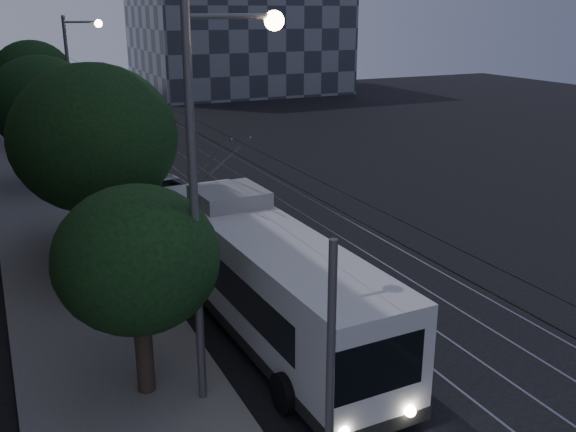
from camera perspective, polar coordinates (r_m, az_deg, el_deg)
The scene contains 18 objects.
ground at distance 22.35m, azimuth 3.11°, elevation -6.65°, with size 120.00×120.00×0.00m, color black.
sidewalk at distance 39.01m, azimuth -21.23°, elevation 3.02°, with size 5.00×90.00×0.15m, color slate.
tram_rails at distance 40.85m, azimuth -7.15°, elevation 4.64°, with size 4.52×90.00×0.02m.
overhead_wires at distance 38.59m, azimuth -18.05°, elevation 8.37°, with size 2.23×90.00×6.00m.
trolleybus at distance 19.07m, azimuth -2.12°, elevation -5.47°, with size 2.96×12.52×5.63m.
pickup_silver at distance 30.69m, azimuth -11.01°, elevation 1.75°, with size 3.03×6.57×1.82m, color #AAADB2.
car_white_a at distance 38.21m, azimuth -16.45°, elevation 4.27°, with size 1.79×4.44×1.51m, color white.
car_white_b at distance 42.77m, azimuth -15.44°, elevation 5.67°, with size 1.95×4.81×1.40m, color white.
car_white_c at distance 47.44m, azimuth -18.18°, elevation 6.58°, with size 1.47×4.20×1.38m, color silver.
car_white_d at distance 48.44m, azimuth -18.51°, elevation 6.68°, with size 1.47×3.64×1.24m, color silver.
tree_0 at distance 15.52m, azimuth -13.27°, elevation -3.80°, with size 3.93×3.93×5.45m.
tree_1 at distance 23.12m, azimuth -16.85°, elevation 6.59°, with size 5.70×5.70×7.62m.
tree_2 at distance 26.66m, azimuth -17.85°, elevation 5.86°, with size 4.97×4.97×6.36m.
tree_3 at distance 36.90m, azimuth -21.05°, elevation 9.33°, with size 5.56×5.56×7.04m.
tree_4 at distance 48.16m, azimuth -21.73°, elevation 11.45°, with size 5.38×5.38×7.34m.
tree_5 at distance 53.56m, azimuth -22.10°, elevation 11.22°, with size 4.14×4.14×6.13m.
streetlamp_near at distance 14.45m, azimuth -6.93°, elevation 3.69°, with size 2.32×0.44×9.51m.
streetlamp_far at distance 39.31m, azimuth -18.27°, elevation 11.45°, with size 2.20×0.44×8.97m.
Camera 1 is at (-9.75, -17.85, 9.27)m, focal length 40.00 mm.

